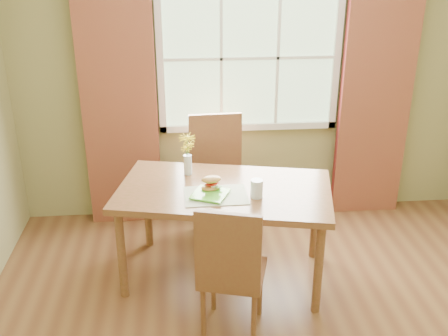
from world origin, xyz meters
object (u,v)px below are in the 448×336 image
flower_vase (187,151)px  water_glass (257,189)px  croissant_sandwich (211,183)px  chair_far (217,172)px  dining_table (224,198)px  chair_near (231,268)px

flower_vase → water_glass: bearing=-43.3°
croissant_sandwich → water_glass: bearing=-29.5°
chair_far → water_glass: size_ratio=8.29×
chair_far → dining_table: bearing=-92.8°
croissant_sandwich → water_glass: water_glass is taller
dining_table → flower_vase: 0.47m
flower_vase → chair_far: bearing=55.6°
dining_table → chair_near: bearing=-79.5°
chair_far → water_glass: (0.22, -0.82, 0.22)m
water_glass → flower_vase: (-0.48, 0.45, 0.13)m
chair_near → flower_vase: 1.10m
chair_near → dining_table: bearing=103.8°
water_glass → croissant_sandwich: bearing=161.1°
chair_far → croissant_sandwich: bearing=-100.9°
dining_table → chair_near: 0.72m
dining_table → flower_vase: bearing=145.1°
chair_far → water_glass: chair_far is taller
chair_far → flower_vase: size_ratio=3.38×
dining_table → chair_near: chair_near is taller
dining_table → croissant_sandwich: (-0.10, -0.06, 0.15)m
croissant_sandwich → flower_vase: bearing=104.5°
chair_near → croissant_sandwich: bearing=112.5°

